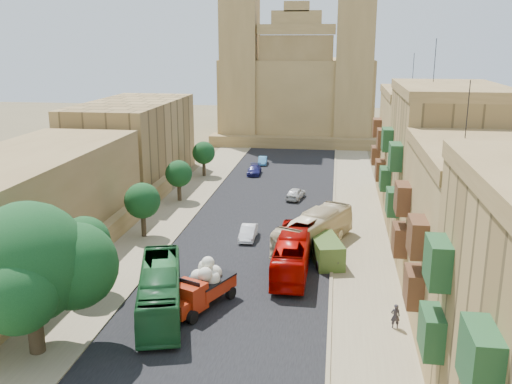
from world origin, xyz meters
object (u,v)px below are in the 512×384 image
(street_tree_d, at_px, (204,153))
(car_blue_a, at_px, (196,281))
(church, at_px, (298,85))
(car_white_a, at_px, (248,232))
(red_truck, at_px, (201,287))
(olive_pickup, at_px, (326,251))
(street_tree_b, at_px, (142,201))
(bus_red_east, at_px, (293,254))
(pedestrian_c, at_px, (338,261))
(bus_cream_east, at_px, (314,230))
(car_dkblue, at_px, (254,170))
(street_tree_a, at_px, (85,242))
(car_cream, at_px, (288,256))
(ficus_tree, at_px, (30,266))
(bus_green_north, at_px, (160,291))
(car_white_b, at_px, (296,193))
(street_tree_c, at_px, (179,174))
(car_blue_b, at_px, (263,161))
(pedestrian_a, at_px, (395,316))

(street_tree_d, relative_size, car_blue_a, 1.42)
(church, xyz_separation_m, car_white_a, (-0.50, -54.05, -8.90))
(red_truck, relative_size, olive_pickup, 1.17)
(street_tree_b, bearing_deg, bus_red_east, -24.10)
(bus_red_east, relative_size, pedestrian_c, 6.21)
(bus_cream_east, bearing_deg, street_tree_b, 21.90)
(church, xyz_separation_m, car_dkblue, (-3.60, -28.94, -8.91))
(street_tree_a, bearing_deg, car_cream, 28.56)
(street_tree_b, bearing_deg, pedestrian_c, -18.16)
(street_tree_a, distance_m, red_truck, 8.82)
(red_truck, bearing_deg, olive_pickup, 48.74)
(car_dkblue, bearing_deg, pedestrian_c, -72.69)
(olive_pickup, bearing_deg, street_tree_a, -154.13)
(ficus_tree, distance_m, bus_cream_east, 24.66)
(bus_green_north, distance_m, car_white_b, 29.41)
(car_white_b, bearing_deg, street_tree_a, 75.96)
(street_tree_c, bearing_deg, bus_cream_east, -39.39)
(car_cream, height_order, car_blue_b, car_cream)
(ficus_tree, height_order, bus_red_east, ficus_tree)
(ficus_tree, height_order, olive_pickup, ficus_tree)
(red_truck, xyz_separation_m, bus_green_north, (-2.45, -1.03, 0.05))
(car_blue_b, bearing_deg, car_dkblue, -96.82)
(car_white_a, xyz_separation_m, pedestrian_c, (8.00, -6.30, 0.22))
(bus_red_east, relative_size, bus_cream_east, 0.96)
(street_tree_c, relative_size, street_tree_d, 1.00)
(car_white_b, bearing_deg, street_tree_c, 22.39)
(pedestrian_c, bearing_deg, street_tree_b, -105.19)
(church, height_order, car_blue_a, church)
(street_tree_b, xyz_separation_m, car_white_a, (9.50, 0.56, -2.71))
(car_white_a, xyz_separation_m, car_cream, (4.05, -5.19, -0.04))
(bus_green_north, height_order, car_white_a, bus_green_north)
(street_tree_c, relative_size, bus_cream_east, 0.42)
(street_tree_a, xyz_separation_m, street_tree_c, (-0.00, 24.00, -0.69))
(olive_pickup, height_order, car_dkblue, olive_pickup)
(car_dkblue, height_order, car_white_b, car_white_b)
(bus_cream_east, height_order, car_white_a, bus_cream_east)
(red_truck, relative_size, car_white_a, 1.60)
(car_cream, distance_m, car_dkblue, 31.13)
(bus_red_east, xyz_separation_m, car_blue_a, (-6.64, -4.01, -0.89))
(street_tree_b, xyz_separation_m, bus_green_north, (6.00, -14.21, -1.82))
(street_tree_d, height_order, olive_pickup, street_tree_d)
(street_tree_a, relative_size, street_tree_b, 1.12)
(church, bearing_deg, car_cream, -86.57)
(car_white_a, bearing_deg, pedestrian_a, -52.98)
(street_tree_a, bearing_deg, pedestrian_c, 19.68)
(red_truck, distance_m, car_blue_a, 3.23)
(car_cream, xyz_separation_m, pedestrian_a, (7.45, -9.65, 0.23))
(red_truck, bearing_deg, bus_cream_east, 60.93)
(ficus_tree, bearing_deg, pedestrian_c, 40.11)
(ficus_tree, height_order, car_cream, ficus_tree)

